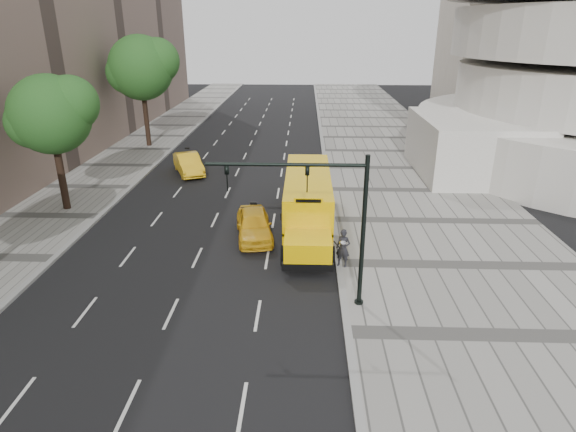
{
  "coord_description": "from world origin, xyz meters",
  "views": [
    {
      "loc": [
        4.29,
        -26.32,
        10.79
      ],
      "look_at": [
        3.5,
        -4.0,
        1.9
      ],
      "focal_mm": 30.0,
      "sensor_mm": 36.0,
      "label": 1
    }
  ],
  "objects_px": {
    "tree_c": "(142,67)",
    "traffic_signal": "(327,213)",
    "taxi_far": "(189,164)",
    "pedestrian": "(343,248)",
    "school_bus": "(308,197)",
    "taxi_near": "(254,224)",
    "tree_b": "(52,114)"
  },
  "relations": [
    {
      "from": "tree_c",
      "to": "pedestrian",
      "type": "xyz_separation_m",
      "value": [
        16.54,
        -24.02,
        -6.19
      ]
    },
    {
      "from": "taxi_far",
      "to": "school_bus",
      "type": "bearing_deg",
      "value": -71.83
    },
    {
      "from": "taxi_near",
      "to": "school_bus",
      "type": "bearing_deg",
      "value": 20.93
    },
    {
      "from": "tree_c",
      "to": "taxi_far",
      "type": "xyz_separation_m",
      "value": [
        5.69,
        -8.64,
        -6.48
      ]
    },
    {
      "from": "school_bus",
      "to": "taxi_near",
      "type": "xyz_separation_m",
      "value": [
        -2.9,
        -1.71,
        -0.99
      ]
    },
    {
      "from": "tree_c",
      "to": "pedestrian",
      "type": "relative_size",
      "value": 5.45
    },
    {
      "from": "tree_b",
      "to": "tree_c",
      "type": "xyz_separation_m",
      "value": [
        0.02,
        16.86,
        1.27
      ]
    },
    {
      "from": "tree_b",
      "to": "tree_c",
      "type": "relative_size",
      "value": 0.82
    },
    {
      "from": "taxi_far",
      "to": "pedestrian",
      "type": "relative_size",
      "value": 2.55
    },
    {
      "from": "tree_b",
      "to": "tree_c",
      "type": "height_order",
      "value": "tree_c"
    },
    {
      "from": "tree_b",
      "to": "taxi_far",
      "type": "relative_size",
      "value": 1.75
    },
    {
      "from": "taxi_near",
      "to": "traffic_signal",
      "type": "xyz_separation_m",
      "value": [
        3.59,
        -6.71,
        3.32
      ]
    },
    {
      "from": "tree_c",
      "to": "taxi_far",
      "type": "relative_size",
      "value": 2.13
    },
    {
      "from": "school_bus",
      "to": "taxi_far",
      "type": "bearing_deg",
      "value": 131.99
    },
    {
      "from": "taxi_near",
      "to": "tree_b",
      "type": "bearing_deg",
      "value": 153.12
    },
    {
      "from": "school_bus",
      "to": "pedestrian",
      "type": "height_order",
      "value": "school_bus"
    },
    {
      "from": "taxi_near",
      "to": "traffic_signal",
      "type": "bearing_deg",
      "value": -71.56
    },
    {
      "from": "tree_c",
      "to": "taxi_far",
      "type": "distance_m",
      "value": 12.21
    },
    {
      "from": "taxi_far",
      "to": "pedestrian",
      "type": "height_order",
      "value": "pedestrian"
    },
    {
      "from": "tree_c",
      "to": "school_bus",
      "type": "height_order",
      "value": "tree_c"
    },
    {
      "from": "taxi_near",
      "to": "pedestrian",
      "type": "distance_m",
      "value": 5.71
    },
    {
      "from": "tree_c",
      "to": "pedestrian",
      "type": "distance_m",
      "value": 29.82
    },
    {
      "from": "school_bus",
      "to": "taxi_far",
      "type": "height_order",
      "value": "school_bus"
    },
    {
      "from": "taxi_near",
      "to": "taxi_far",
      "type": "relative_size",
      "value": 0.96
    },
    {
      "from": "school_bus",
      "to": "traffic_signal",
      "type": "bearing_deg",
      "value": -85.31
    },
    {
      "from": "tree_c",
      "to": "taxi_near",
      "type": "distance_m",
      "value": 24.69
    },
    {
      "from": "tree_b",
      "to": "school_bus",
      "type": "bearing_deg",
      "value": -7.65
    },
    {
      "from": "taxi_far",
      "to": "traffic_signal",
      "type": "height_order",
      "value": "traffic_signal"
    },
    {
      "from": "tree_b",
      "to": "taxi_far",
      "type": "bearing_deg",
      "value": 55.21
    },
    {
      "from": "tree_b",
      "to": "pedestrian",
      "type": "relative_size",
      "value": 4.47
    },
    {
      "from": "tree_c",
      "to": "traffic_signal",
      "type": "relative_size",
      "value": 1.58
    },
    {
      "from": "tree_b",
      "to": "pedestrian",
      "type": "xyz_separation_m",
      "value": [
        16.56,
        -7.16,
        -4.92
      ]
    }
  ]
}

